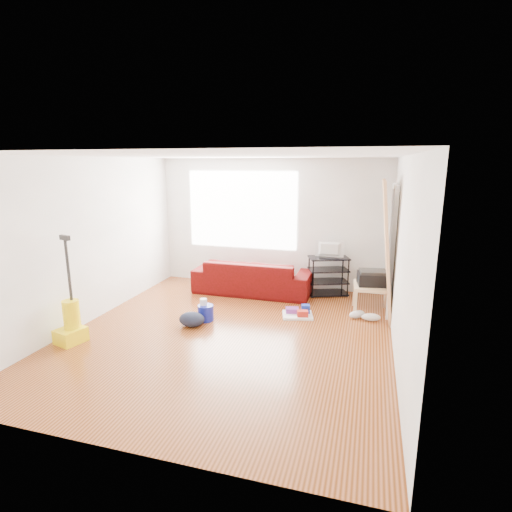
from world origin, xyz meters
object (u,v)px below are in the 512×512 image
(bucket, at_px, (206,320))
(vacuum, at_px, (71,323))
(tv_stand, at_px, (328,275))
(sofa, at_px, (253,292))
(side_table, at_px, (372,289))
(cleaning_tray, at_px, (298,313))
(backpack, at_px, (192,326))

(bucket, distance_m, vacuum, 1.93)
(tv_stand, bearing_deg, sofa, 170.17)
(side_table, height_order, cleaning_tray, side_table)
(sofa, bearing_deg, vacuum, 57.13)
(tv_stand, relative_size, bucket, 3.29)
(bucket, bearing_deg, tv_stand, 47.03)
(bucket, xyz_separation_m, vacuum, (-1.47, -1.21, 0.27))
(bucket, xyz_separation_m, backpack, (-0.11, -0.27, 0.00))
(sofa, relative_size, backpack, 5.59)
(side_table, bearing_deg, vacuum, -149.76)
(backpack, bearing_deg, bucket, 65.57)
(tv_stand, bearing_deg, vacuum, -157.14)
(backpack, height_order, vacuum, vacuum)
(side_table, relative_size, vacuum, 0.41)
(side_table, relative_size, bucket, 2.48)
(side_table, distance_m, bucket, 2.74)
(tv_stand, xyz_separation_m, side_table, (0.79, -0.73, 0.03))
(sofa, xyz_separation_m, vacuum, (-1.78, -2.76, 0.27))
(sofa, bearing_deg, bucket, 78.53)
(backpack, distance_m, vacuum, 1.68)
(vacuum, bearing_deg, sofa, 72.24)
(sofa, relative_size, cleaning_tray, 3.97)
(tv_stand, bearing_deg, backpack, -151.82)
(backpack, relative_size, vacuum, 0.26)
(sofa, height_order, side_table, side_table)
(side_table, distance_m, backpack, 2.95)
(tv_stand, bearing_deg, side_table, -63.63)
(cleaning_tray, distance_m, backpack, 1.70)
(tv_stand, distance_m, cleaning_tray, 1.32)
(sofa, distance_m, bucket, 1.58)
(side_table, xyz_separation_m, vacuum, (-3.95, -2.30, -0.12))
(cleaning_tray, bearing_deg, sofa, 137.42)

